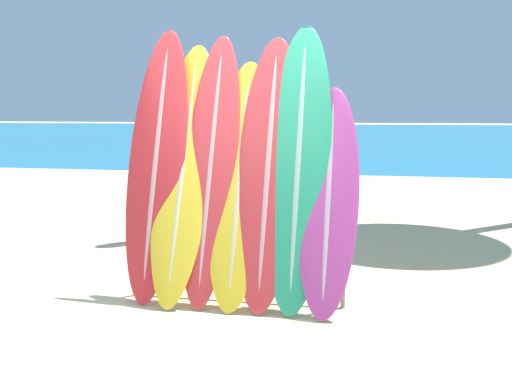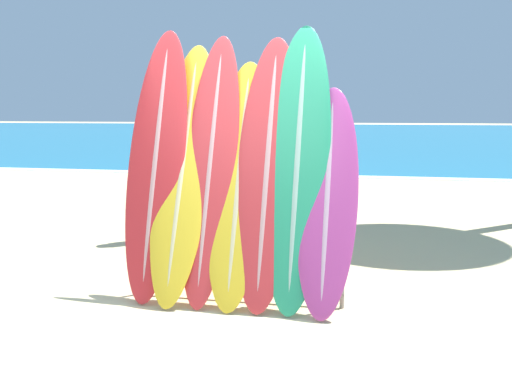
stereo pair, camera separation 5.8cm
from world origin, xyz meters
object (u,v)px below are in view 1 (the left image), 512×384
Objects in this scene: surfboard_rack at (238,250)px; surfboard_slot_4 at (268,168)px; person_mid_beach at (192,155)px; person_far_left at (325,162)px; surfboard_slot_2 at (211,166)px; surfboard_slot_5 at (299,163)px; surfboard_slot_1 at (184,169)px; surfboard_slot_6 at (328,198)px; surfboard_slot_3 at (240,181)px; person_near_water at (154,173)px; surfboard_slot_0 at (157,162)px.

surfboard_slot_4 is (0.26, 0.11, 0.74)m from surfboard_rack.
person_mid_beach is 1.06× the size of person_far_left.
surfboard_slot_2 is at bearing 179.21° from surfboard_slot_4.
surfboard_slot_4 is at bearing -176.94° from surfboard_slot_5.
surfboard_slot_1 is (-0.54, 0.11, 0.72)m from surfboard_rack.
surfboard_rack is at bearing -22.41° from surfboard_slot_2.
surfboard_slot_1 is 0.26m from surfboard_slot_2.
surfboard_slot_6 is (1.08, -0.10, -0.25)m from surfboard_slot_2.
person_mid_beach is (-2.99, 5.44, -0.07)m from surfboard_slot_6.
surfboard_slot_2 is at bearing -69.89° from person_mid_beach.
surfboard_slot_4 is (0.26, 0.03, 0.12)m from surfboard_slot_3.
surfboard_slot_4 is at bearing -163.16° from person_far_left.
surfboard_slot_2 is 1.01× the size of surfboard_slot_4.
person_far_left is at bearing 142.01° from person_near_water.
surfboard_slot_2 is 5.68m from person_mid_beach.
surfboard_slot_1 is 1.07m from surfboard_slot_5.
surfboard_slot_2 is 1.11× the size of surfboard_slot_3.
surfboard_rack is at bearing -166.01° from person_far_left.
surfboard_slot_0 reaches higher than surfboard_slot_4.
surfboard_slot_2 reaches higher than surfboard_slot_4.
surfboard_slot_3 is 0.82m from surfboard_slot_6.
person_far_left is (0.32, 5.07, -0.25)m from surfboard_slot_3.
surfboard_slot_0 is 0.27m from surfboard_slot_1.
surfboard_slot_3 is at bearing 175.63° from surfboard_slot_6.
surfboard_slot_3 reaches higher than surfboard_slot_6.
surfboard_slot_1 is at bearing -178.77° from surfboard_slot_2.
person_far_left reaches higher than surfboard_rack.
surfboard_slot_4 is 0.96× the size of surfboard_slot_5.
surfboard_slot_5 is at bearing 12.95° from surfboard_rack.
surfboard_slot_1 reaches higher than surfboard_rack.
person_far_left is at bearing -6.57° from person_mid_beach.
surfboard_slot_3 is at bearing -166.05° from person_far_left.
surfboard_slot_6 is at bearing -157.04° from person_far_left.
surfboard_slot_1 is at bearing 176.03° from surfboard_slot_6.
surfboard_rack is 0.80× the size of surfboard_slot_4.
person_near_water is at bearing 122.86° from surfboard_slot_2.
person_far_left is (-0.21, 5.02, -0.42)m from surfboard_slot_5.
surfboard_slot_6 reaches higher than surfboard_rack.
surfboard_slot_5 is at bearing 3.06° from surfboard_slot_4.
surfboard_rack is at bearing -167.05° from surfboard_slot_5.
surfboard_slot_5 is 1.62× the size of person_far_left.
surfboard_rack is 5.89m from person_mid_beach.
surfboard_slot_2 is at bearing 1.23° from surfboard_slot_1.
surfboard_slot_0 is 1.51× the size of person_mid_beach.
surfboard_slot_3 is 1.33× the size of person_mid_beach.
surfboard_slot_4 is 2.94m from person_near_water.
person_far_left is at bearing 92.34° from surfboard_slot_5.
person_mid_beach is (-2.18, 5.46, 0.43)m from surfboard_rack.
surfboard_slot_2 is (0.52, 0.02, -0.03)m from surfboard_slot_0.
surfboard_slot_1 is 1.37m from surfboard_slot_6.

